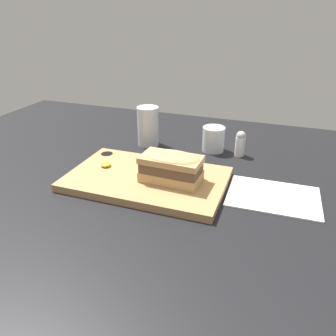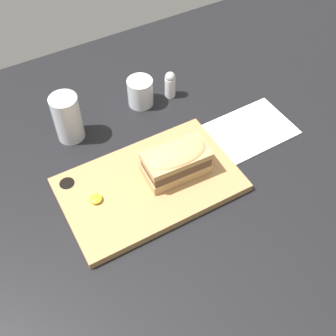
# 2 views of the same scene
# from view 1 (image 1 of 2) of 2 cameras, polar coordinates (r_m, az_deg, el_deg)

# --- Properties ---
(dining_table) EXTENTS (1.78, 1.17, 0.02)m
(dining_table) POSITION_cam_1_polar(r_m,az_deg,el_deg) (0.83, 2.79, -3.81)
(dining_table) COLOR black
(dining_table) RESTS_ON ground
(serving_board) EXTENTS (0.40, 0.25, 0.02)m
(serving_board) POSITION_cam_1_polar(r_m,az_deg,el_deg) (0.84, -3.76, -1.90)
(serving_board) COLOR tan
(serving_board) RESTS_ON dining_table
(sandwich) EXTENTS (0.15, 0.08, 0.07)m
(sandwich) POSITION_cam_1_polar(r_m,az_deg,el_deg) (0.79, 0.53, 0.36)
(sandwich) COLOR tan
(sandwich) RESTS_ON serving_board
(mustard_dollop) EXTENTS (0.03, 0.03, 0.01)m
(mustard_dollop) POSITION_cam_1_polar(r_m,az_deg,el_deg) (0.89, -10.83, 0.58)
(mustard_dollop) COLOR gold
(mustard_dollop) RESTS_ON serving_board
(water_glass) EXTENTS (0.07, 0.07, 0.13)m
(water_glass) POSITION_cam_1_polar(r_m,az_deg,el_deg) (1.06, -3.48, 6.84)
(water_glass) COLOR silver
(water_glass) RESTS_ON dining_table
(wine_glass) EXTENTS (0.07, 0.07, 0.08)m
(wine_glass) POSITION_cam_1_polar(r_m,az_deg,el_deg) (1.03, 7.90, 4.87)
(wine_glass) COLOR silver
(wine_glass) RESTS_ON dining_table
(napkin) EXTENTS (0.21, 0.16, 0.00)m
(napkin) POSITION_cam_1_polar(r_m,az_deg,el_deg) (0.82, 17.86, -4.75)
(napkin) COLOR white
(napkin) RESTS_ON dining_table
(salt_shaker) EXTENTS (0.03, 0.03, 0.08)m
(salt_shaker) POSITION_cam_1_polar(r_m,az_deg,el_deg) (1.00, 12.47, 4.23)
(salt_shaker) COLOR white
(salt_shaker) RESTS_ON dining_table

